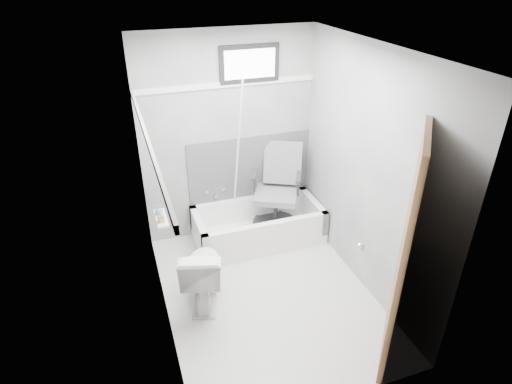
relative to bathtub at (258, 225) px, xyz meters
name	(u,v)px	position (x,y,z in m)	size (l,w,h in m)	color
floor	(267,293)	(-0.23, -0.93, -0.21)	(2.60, 2.60, 0.00)	silver
ceiling	(271,50)	(-0.23, -0.93, 2.19)	(2.60, 2.60, 0.00)	silver
wall_back	(229,138)	(-0.23, 0.37, 0.99)	(2.00, 0.02, 2.40)	slate
wall_front	(341,283)	(-0.23, -2.23, 0.99)	(2.00, 0.02, 2.40)	slate
wall_left	(155,209)	(-1.23, -0.93, 0.99)	(0.02, 2.60, 2.40)	slate
wall_right	(367,174)	(0.77, -0.93, 0.99)	(0.02, 2.60, 2.40)	slate
bathtub	(258,225)	(0.00, 0.00, 0.00)	(1.50, 0.70, 0.42)	white
office_chair	(276,189)	(0.24, 0.05, 0.41)	(0.58, 0.58, 1.01)	slate
toilet	(203,272)	(-0.85, -0.80, 0.13)	(0.39, 0.70, 0.68)	white
door	(457,273)	(0.75, -2.21, 0.79)	(0.78, 0.78, 2.00)	brown
window	(249,64)	(0.02, 0.36, 1.81)	(0.66, 0.04, 0.40)	black
backerboard	(250,167)	(0.02, 0.36, 0.59)	(1.50, 0.02, 0.78)	#4C4C4F
trim_back	(227,84)	(-0.23, 0.36, 1.61)	(2.00, 0.02, 0.06)	white
trim_left	(147,138)	(-1.22, -0.93, 1.61)	(0.02, 2.60, 0.06)	white
pole	(237,158)	(-0.20, 0.13, 0.84)	(0.02, 0.02, 1.95)	white
shelf	(161,218)	(-1.16, -0.60, 0.69)	(0.10, 0.32, 0.03)	silver
soap_bottle_a	(161,217)	(-1.17, -0.68, 0.76)	(0.05, 0.05, 0.11)	#9C854E
soap_bottle_b	(159,210)	(-1.17, -0.54, 0.75)	(0.07, 0.07, 0.10)	teal
faucet	(215,192)	(-0.43, 0.34, 0.34)	(0.26, 0.10, 0.16)	silver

